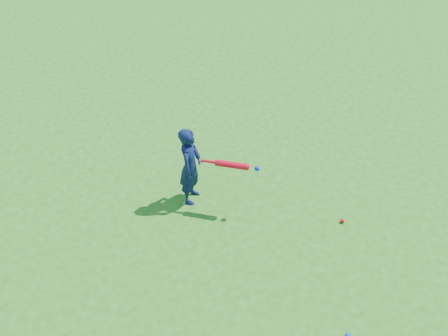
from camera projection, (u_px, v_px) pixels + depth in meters
name	position (u px, v px, depth m)	size (l,w,h in m)	color
ground	(169.00, 223.00, 7.18)	(80.00, 80.00, 0.00)	#216718
child	(190.00, 166.00, 7.20)	(0.46, 0.30, 1.26)	#0D163F
ground_ball_red	(342.00, 221.00, 7.17)	(0.06, 0.06, 0.06)	red
ground_ball_blue	(348.00, 336.00, 5.72)	(0.07, 0.07, 0.07)	#0D30E1
bat_swing	(234.00, 165.00, 6.93)	(0.84, 0.11, 0.09)	red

